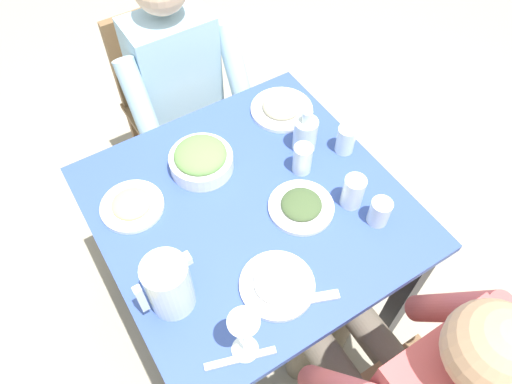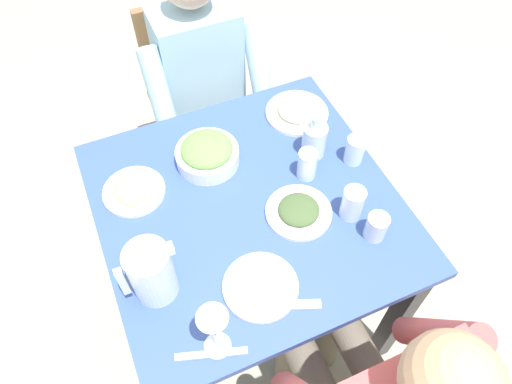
% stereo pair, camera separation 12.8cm
% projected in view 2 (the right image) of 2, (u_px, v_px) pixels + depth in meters
% --- Properties ---
extents(ground_plane, '(8.00, 8.00, 0.00)m').
position_uv_depth(ground_plane, '(250.00, 302.00, 2.10)').
color(ground_plane, '#9E937F').
extents(dining_table, '(0.91, 0.91, 0.76)m').
position_uv_depth(dining_table, '(249.00, 226.00, 1.60)').
color(dining_table, '#334C99').
rests_on(dining_table, ground_plane).
extents(chair_near, '(0.40, 0.40, 0.89)m').
position_uv_depth(chair_near, '(195.00, 90.00, 2.16)').
color(chair_near, brown).
rests_on(chair_near, ground_plane).
extents(diner_near, '(0.48, 0.53, 1.19)m').
position_uv_depth(diner_near, '(209.00, 94.00, 1.93)').
color(diner_near, '#9EC6E0').
rests_on(diner_near, ground_plane).
extents(water_pitcher, '(0.16, 0.12, 0.19)m').
position_uv_depth(water_pitcher, '(151.00, 272.00, 1.25)').
color(water_pitcher, silver).
rests_on(water_pitcher, dining_table).
extents(salad_bowl, '(0.21, 0.21, 0.09)m').
position_uv_depth(salad_bowl, '(207.00, 153.00, 1.56)').
color(salad_bowl, white).
rests_on(salad_bowl, dining_table).
extents(plate_dolmas, '(0.20, 0.20, 0.04)m').
position_uv_depth(plate_dolmas, '(299.00, 211.00, 1.46)').
color(plate_dolmas, white).
rests_on(plate_dolmas, dining_table).
extents(plate_beans, '(0.22, 0.22, 0.05)m').
position_uv_depth(plate_beans, '(297.00, 111.00, 1.71)').
color(plate_beans, white).
rests_on(plate_beans, dining_table).
extents(plate_fries, '(0.20, 0.20, 0.04)m').
position_uv_depth(plate_fries, '(134.00, 190.00, 1.51)').
color(plate_fries, white).
rests_on(plate_fries, dining_table).
extents(plate_yoghurt, '(0.21, 0.21, 0.05)m').
position_uv_depth(plate_yoghurt, '(260.00, 285.00, 1.31)').
color(plate_yoghurt, white).
rests_on(plate_yoghurt, dining_table).
extents(water_glass_far_left, '(0.06, 0.06, 0.10)m').
position_uv_depth(water_glass_far_left, '(355.00, 150.00, 1.56)').
color(water_glass_far_left, silver).
rests_on(water_glass_far_left, dining_table).
extents(water_glass_near_right, '(0.06, 0.06, 0.11)m').
position_uv_depth(water_glass_near_right, '(307.00, 164.00, 1.52)').
color(water_glass_near_right, silver).
rests_on(water_glass_near_right, dining_table).
extents(water_glass_by_pitcher, '(0.06, 0.06, 0.09)m').
position_uv_depth(water_glass_by_pitcher, '(376.00, 227.00, 1.39)').
color(water_glass_by_pitcher, silver).
rests_on(water_glass_by_pitcher, dining_table).
extents(water_glass_far_right, '(0.07, 0.07, 0.11)m').
position_uv_depth(water_glass_far_right, '(352.00, 203.00, 1.43)').
color(water_glass_far_right, silver).
rests_on(water_glass_far_right, dining_table).
extents(wine_glass, '(0.08, 0.08, 0.20)m').
position_uv_depth(wine_glass, '(214.00, 326.00, 1.12)').
color(wine_glass, silver).
rests_on(wine_glass, dining_table).
extents(oil_carafe, '(0.08, 0.08, 0.16)m').
position_uv_depth(oil_carafe, '(314.00, 141.00, 1.57)').
color(oil_carafe, silver).
rests_on(oil_carafe, dining_table).
extents(fork_near, '(0.17, 0.09, 0.01)m').
position_uv_depth(fork_near, '(290.00, 305.00, 1.29)').
color(fork_near, silver).
rests_on(fork_near, dining_table).
extents(knife_near, '(0.18, 0.07, 0.01)m').
position_uv_depth(knife_near, '(211.00, 354.00, 1.22)').
color(knife_near, silver).
rests_on(knife_near, dining_table).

